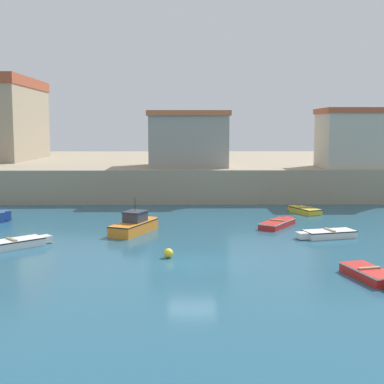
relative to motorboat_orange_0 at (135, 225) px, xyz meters
name	(u,v)px	position (x,y,z in m)	size (l,w,h in m)	color
ground_plane	(192,263)	(3.73, -8.21, -0.52)	(200.00, 200.00, 0.00)	#235670
quay_seawall	(188,170)	(3.73, 32.96, 1.05)	(120.00, 40.00, 3.15)	gray
motorboat_orange_0	(135,225)	(0.00, 0.00, 0.00)	(3.12, 4.97, 2.35)	orange
dinghy_white_1	(14,243)	(-6.67, -4.52, -0.25)	(3.88, 3.67, 0.56)	white
dinghy_white_2	(328,234)	(12.49, -1.85, -0.27)	(4.01, 2.18, 0.54)	white
dinghy_red_4	(371,274)	(11.97, -11.35, -0.26)	(2.04, 3.86, 0.54)	red
dinghy_yellow_5	(304,210)	(13.20, 8.03, -0.27)	(2.31, 3.51, 0.54)	yellow
dinghy_red_6	(278,223)	(9.98, 2.04, -0.28)	(3.15, 4.07, 0.52)	red
mooring_buoy	(168,253)	(2.46, -7.10, -0.26)	(0.52, 0.52, 0.52)	yellow
harbor_shed_near_wharf	(189,139)	(3.73, 18.51, 5.40)	(8.02, 7.20, 5.48)	gray
harbor_shed_mid_row	(353,138)	(19.73, 16.50, 5.51)	(6.59, 6.03, 5.71)	#BCB29E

